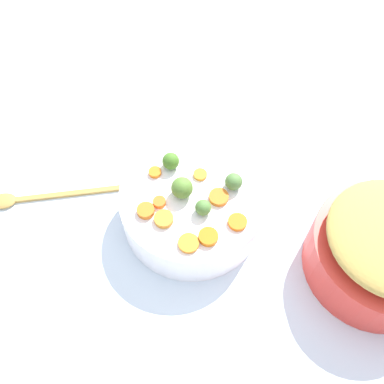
# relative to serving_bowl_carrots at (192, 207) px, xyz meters

# --- Properties ---
(tabletop) EXTENTS (2.40, 2.40, 0.02)m
(tabletop) POSITION_rel_serving_bowl_carrots_xyz_m (0.01, 0.01, -0.06)
(tabletop) COLOR white
(tabletop) RESTS_ON ground
(serving_bowl_carrots) EXTENTS (0.30, 0.30, 0.09)m
(serving_bowl_carrots) POSITION_rel_serving_bowl_carrots_xyz_m (0.00, 0.00, 0.00)
(serving_bowl_carrots) COLOR white
(serving_bowl_carrots) RESTS_ON tabletop
(metal_pot) EXTENTS (0.28, 0.28, 0.11)m
(metal_pot) POSITION_rel_serving_bowl_carrots_xyz_m (0.36, -0.13, 0.01)
(metal_pot) COLOR red
(metal_pot) RESTS_ON tabletop
(carrot_slice_0) EXTENTS (0.06, 0.06, 0.01)m
(carrot_slice_0) POSITION_rel_serving_bowl_carrots_xyz_m (0.05, -0.01, 0.05)
(carrot_slice_0) COLOR orange
(carrot_slice_0) RESTS_ON serving_bowl_carrots
(carrot_slice_1) EXTENTS (0.05, 0.05, 0.01)m
(carrot_slice_1) POSITION_rel_serving_bowl_carrots_xyz_m (0.08, -0.07, 0.05)
(carrot_slice_1) COLOR orange
(carrot_slice_1) RESTS_ON serving_bowl_carrots
(carrot_slice_2) EXTENTS (0.05, 0.05, 0.01)m
(carrot_slice_2) POSITION_rel_serving_bowl_carrots_xyz_m (-0.06, -0.06, 0.05)
(carrot_slice_2) COLOR orange
(carrot_slice_2) RESTS_ON serving_bowl_carrots
(carrot_slice_3) EXTENTS (0.04, 0.04, 0.01)m
(carrot_slice_3) POSITION_rel_serving_bowl_carrots_xyz_m (0.02, 0.05, 0.05)
(carrot_slice_3) COLOR orange
(carrot_slice_3) RESTS_ON serving_bowl_carrots
(carrot_slice_4) EXTENTS (0.04, 0.04, 0.01)m
(carrot_slice_4) POSITION_rel_serving_bowl_carrots_xyz_m (-0.07, 0.06, 0.05)
(carrot_slice_4) COLOR orange
(carrot_slice_4) RESTS_ON serving_bowl_carrots
(carrot_slice_5) EXTENTS (0.04, 0.04, 0.01)m
(carrot_slice_5) POSITION_rel_serving_bowl_carrots_xyz_m (-0.09, -0.04, 0.05)
(carrot_slice_5) COLOR orange
(carrot_slice_5) RESTS_ON serving_bowl_carrots
(carrot_slice_6) EXTENTS (0.05, 0.05, 0.01)m
(carrot_slice_6) POSITION_rel_serving_bowl_carrots_xyz_m (0.03, -0.10, 0.05)
(carrot_slice_6) COLOR orange
(carrot_slice_6) RESTS_ON serving_bowl_carrots
(carrot_slice_7) EXTENTS (0.03, 0.03, 0.01)m
(carrot_slice_7) POSITION_rel_serving_bowl_carrots_xyz_m (-0.07, -0.02, 0.05)
(carrot_slice_7) COLOR orange
(carrot_slice_7) RESTS_ON serving_bowl_carrots
(carrot_slice_8) EXTENTS (0.04, 0.04, 0.01)m
(carrot_slice_8) POSITION_rel_serving_bowl_carrots_xyz_m (-0.01, -0.11, 0.05)
(carrot_slice_8) COLOR orange
(carrot_slice_8) RESTS_ON serving_bowl_carrots
(brussels_sprout_0) EXTENTS (0.04, 0.04, 0.04)m
(brussels_sprout_0) POSITION_rel_serving_bowl_carrots_xyz_m (-0.02, 0.00, 0.07)
(brussels_sprout_0) COLOR #588231
(brussels_sprout_0) RESTS_ON serving_bowl_carrots
(brussels_sprout_1) EXTENTS (0.04, 0.04, 0.04)m
(brussels_sprout_1) POSITION_rel_serving_bowl_carrots_xyz_m (-0.04, 0.07, 0.07)
(brussels_sprout_1) COLOR #457725
(brussels_sprout_1) RESTS_ON serving_bowl_carrots
(brussels_sprout_2) EXTENTS (0.03, 0.03, 0.03)m
(brussels_sprout_2) POSITION_rel_serving_bowl_carrots_xyz_m (0.02, -0.04, 0.06)
(brussels_sprout_2) COLOR #507F39
(brussels_sprout_2) RESTS_ON serving_bowl_carrots
(brussels_sprout_3) EXTENTS (0.04, 0.04, 0.04)m
(brussels_sprout_3) POSITION_rel_serving_bowl_carrots_xyz_m (0.08, 0.02, 0.07)
(brussels_sprout_3) COLOR #547F3E
(brussels_sprout_3) RESTS_ON serving_bowl_carrots
(wooden_spoon) EXTENTS (0.29, 0.05, 0.01)m
(wooden_spoon) POSITION_rel_serving_bowl_carrots_xyz_m (-0.35, 0.07, -0.04)
(wooden_spoon) COLOR #B08740
(wooden_spoon) RESTS_ON tabletop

